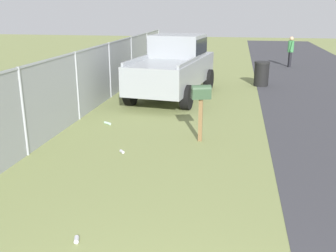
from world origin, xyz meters
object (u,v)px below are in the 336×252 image
Objects in this scene: mailbox at (201,97)px; trash_bin at (261,74)px; pickup_truck at (174,64)px; pedestrian at (291,50)px.

trash_bin is (7.04, -1.74, -0.57)m from mailbox.
trash_bin is at bearing -45.72° from pickup_truck.
pedestrian reaches higher than mailbox.
pedestrian reaches higher than trash_bin.
mailbox is 7.27m from trash_bin.
pickup_truck reaches higher than mailbox.
mailbox reaches higher than trash_bin.
pedestrian is at bearing -24.30° from pickup_truck.
pickup_truck reaches higher than trash_bin.
pickup_truck is 5.26× the size of trash_bin.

